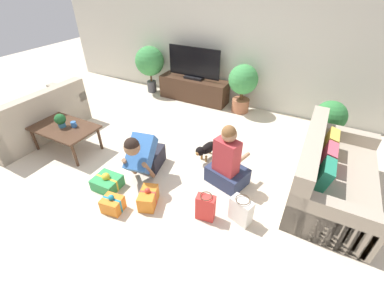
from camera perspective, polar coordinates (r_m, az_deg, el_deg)
ground_plane at (r=4.07m, az=-7.99°, el=-4.03°), size 16.00×16.00×0.00m
wall_back at (r=5.65m, az=7.28°, el=21.83°), size 8.40×0.06×2.60m
sofa_left at (r=5.37m, az=-31.64°, el=4.66°), size 0.92×1.78×0.83m
sofa_right at (r=3.79m, az=28.23°, el=-6.32°), size 0.92×1.78×0.83m
coffee_table at (r=4.59m, az=-26.59°, el=2.99°), size 1.06×0.63×0.44m
tv_console at (r=5.93m, az=0.40°, el=12.05°), size 1.56×0.44×0.50m
tv at (r=5.74m, az=0.42°, el=17.15°), size 1.19×0.20×0.67m
potted_plant_back_right at (r=5.36m, az=11.22°, el=13.05°), size 0.59×0.59×0.99m
potted_plant_corner_right at (r=4.74m, az=28.24°, el=4.95°), size 0.50×0.50×0.80m
potted_plant_back_left at (r=6.31m, az=-9.39°, el=17.49°), size 0.66×0.66×1.07m
person_kneeling at (r=3.66m, az=-10.61°, el=-2.36°), size 0.46×0.83×0.80m
person_sitting at (r=3.50m, az=7.88°, el=-4.27°), size 0.61×0.57×0.94m
dog at (r=4.00m, az=3.21°, el=-1.10°), size 0.24×0.52×0.30m
gift_box_a at (r=3.41m, az=-17.21°, el=-12.66°), size 0.27×0.24×0.25m
gift_box_b at (r=3.37m, az=-9.68°, el=-11.71°), size 0.30×0.37×0.27m
gift_box_c at (r=3.74m, az=-18.32°, el=-8.07°), size 0.36×0.32×0.25m
gift_bag_a at (r=3.16m, az=10.83°, el=-14.28°), size 0.29×0.21×0.35m
gift_bag_b at (r=3.13m, az=3.03°, el=-13.86°), size 0.24×0.17×0.37m
mug at (r=4.46m, az=-24.79°, el=3.98°), size 0.12×0.08×0.09m
tabletop_plant at (r=4.52m, az=-27.22°, el=4.78°), size 0.17×0.17×0.22m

